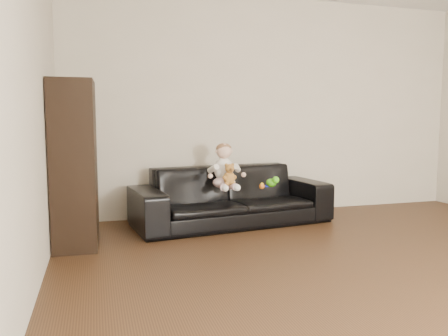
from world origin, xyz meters
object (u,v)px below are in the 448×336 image
object	(u,v)px
sofa	(232,196)
toy_rattle	(262,186)
baby	(224,169)
toy_blue_disc	(266,186)
toy_green	(271,183)
teddy_bear	(229,175)
cabinet	(74,165)

from	to	relation	value
sofa	toy_rattle	world-z (taller)	sofa
baby	toy_rattle	xyz separation A→B (m)	(0.37, -0.13, -0.18)
sofa	toy_blue_disc	world-z (taller)	sofa
toy_green	baby	bearing A→B (deg)	177.73
sofa	teddy_bear	bearing A→B (deg)	-119.25
teddy_bear	sofa	bearing A→B (deg)	60.99
sofa	toy_green	size ratio (longest dim) A/B	15.90
teddy_bear	toy_rattle	xyz separation A→B (m)	(0.36, 0.01, -0.14)
cabinet	toy_rattle	distance (m)	1.89
toy_green	toy_rattle	world-z (taller)	toy_green
toy_rattle	teddy_bear	bearing A→B (deg)	-177.87
toy_rattle	toy_blue_disc	xyz separation A→B (m)	(0.11, 0.16, -0.02)
teddy_bear	toy_green	bearing A→B (deg)	6.77
cabinet	teddy_bear	world-z (taller)	cabinet
cabinet	toy_blue_disc	bearing A→B (deg)	14.00
cabinet	teddy_bear	bearing A→B (deg)	10.94
sofa	baby	world-z (taller)	baby
teddy_bear	toy_blue_disc	xyz separation A→B (m)	(0.47, 0.18, -0.16)
sofa	teddy_bear	distance (m)	0.39
cabinet	toy_blue_disc	world-z (taller)	cabinet
toy_blue_disc	cabinet	bearing A→B (deg)	-168.49
baby	toy_blue_disc	xyz separation A→B (m)	(0.48, 0.03, -0.21)
cabinet	toy_green	world-z (taller)	cabinet
teddy_bear	cabinet	bearing A→B (deg)	-178.52
baby	toy_rattle	size ratio (longest dim) A/B	8.15
toy_green	cabinet	bearing A→B (deg)	-170.17
sofa	toy_rattle	bearing A→B (deg)	-51.33
sofa	cabinet	distance (m)	1.72
toy_green	teddy_bear	bearing A→B (deg)	-166.26
toy_blue_disc	teddy_bear	bearing A→B (deg)	-159.37
baby	toy_blue_disc	distance (m)	0.53
sofa	cabinet	size ratio (longest dim) A/B	1.44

